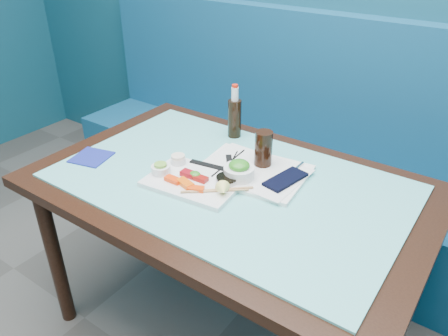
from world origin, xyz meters
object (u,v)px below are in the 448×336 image
Objects in this scene: serving_tray at (252,172)px; blue_napkin at (92,157)px; cola_bottle_body at (235,119)px; dining_table at (229,201)px; cola_glass at (263,149)px; sashimi_plate at (194,181)px; seaweed_bowl at (239,172)px; booth_bench at (317,174)px.

serving_tray reaches higher than blue_napkin.
blue_napkin is (-0.35, -0.48, -0.08)m from cola_bottle_body.
dining_table is 10.41× the size of cola_glass.
sashimi_plate is 0.16m from seaweed_bowl.
cola_glass is at bearing 28.27° from blue_napkin.
blue_napkin is (-0.57, -0.19, -0.03)m from seaweed_bowl.
sashimi_plate is at bearing -121.47° from cola_glass.
seaweed_bowl is 0.14m from cola_glass.
sashimi_plate reaches higher than serving_tray.
seaweed_bowl reaches higher than sashimi_plate.
cola_glass is (0.05, 0.14, 0.17)m from dining_table.
cola_bottle_body is at bearing 97.96° from sashimi_plate.
dining_table is at bearing -122.13° from serving_tray.
sashimi_plate is at bearing -95.40° from booth_bench.
dining_table is at bearing 38.75° from sashimi_plate.
cola_glass is (0.02, 0.13, 0.05)m from seaweed_bowl.
cola_bottle_body is (-0.19, -0.53, 0.46)m from booth_bench.
cola_bottle_body reaches higher than blue_napkin.
blue_napkin is at bearing -151.73° from cola_glass.
booth_bench is at bearing 87.40° from serving_tray.
cola_bottle_body is 1.20× the size of blue_napkin.
blue_napkin is at bearing -175.27° from sashimi_plate.
cola_glass is 0.67m from blue_napkin.
cola_glass reaches higher than seaweed_bowl.
seaweed_bowl reaches higher than serving_tray.
booth_bench is at bearing 90.00° from dining_table.
cola_glass is at bearing 69.53° from dining_table.
cola_bottle_body is (-0.19, 0.31, 0.17)m from dining_table.
cola_bottle_body reaches higher than dining_table.
blue_napkin is (-0.59, -0.32, -0.08)m from cola_glass.
sashimi_plate is at bearing -132.69° from serving_tray.
sashimi_plate is 2.41× the size of cola_glass.
serving_tray is (0.13, 0.18, -0.00)m from sashimi_plate.
seaweed_bowl is at bearing -98.75° from cola_glass.
cola_bottle_body is (-0.24, 0.17, -0.00)m from cola_glass.
serving_tray is 3.50× the size of seaweed_bowl.
seaweed_bowl reaches higher than blue_napkin.
cola_glass is (0.01, 0.05, 0.07)m from serving_tray.
serving_tray is 2.85× the size of cola_glass.
dining_table is 12.76× the size of seaweed_bowl.
booth_bench reaches higher than serving_tray.
dining_table is 0.14m from serving_tray.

